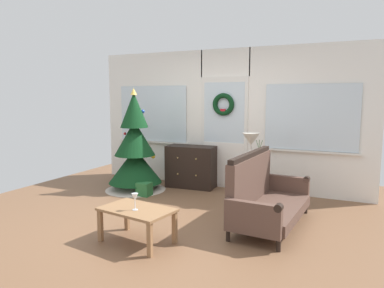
{
  "coord_description": "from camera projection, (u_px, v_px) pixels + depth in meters",
  "views": [
    {
      "loc": [
        2.27,
        -4.17,
        1.69
      ],
      "look_at": [
        0.05,
        0.55,
        1.0
      ],
      "focal_mm": 33.55,
      "sensor_mm": 36.0,
      "label": 1
    }
  ],
  "objects": [
    {
      "name": "settee_sofa",
      "position": [
        264.0,
        197.0,
        4.74
      ],
      "size": [
        0.8,
        1.65,
        0.96
      ],
      "color": "black",
      "rests_on": "ground"
    },
    {
      "name": "coffee_table",
      "position": [
        137.0,
        213.0,
        4.16
      ],
      "size": [
        0.91,
        0.64,
        0.41
      ],
      "color": "#8E6642",
      "rests_on": "ground"
    },
    {
      "name": "back_wall_with_door",
      "position": [
        225.0,
        119.0,
        6.62
      ],
      "size": [
        5.2,
        0.19,
        2.55
      ],
      "color": "white",
      "rests_on": "ground"
    },
    {
      "name": "gift_box",
      "position": [
        144.0,
        189.0,
        6.15
      ],
      "size": [
        0.23,
        0.21,
        0.23
      ],
      "primitive_type": "cube",
      "color": "#266633",
      "rests_on": "ground"
    },
    {
      "name": "table_lamp",
      "position": [
        251.0,
        143.0,
        5.67
      ],
      "size": [
        0.28,
        0.28,
        0.44
      ],
      "color": "silver",
      "rests_on": "side_table"
    },
    {
      "name": "ground_plane",
      "position": [
        172.0,
        221.0,
        4.92
      ],
      "size": [
        6.76,
        6.76,
        0.0
      ],
      "primitive_type": "plane",
      "color": "brown"
    },
    {
      "name": "wine_glass",
      "position": [
        135.0,
        198.0,
        4.07
      ],
      "size": [
        0.08,
        0.08,
        0.2
      ],
      "color": "silver",
      "rests_on": "coffee_table"
    },
    {
      "name": "side_table",
      "position": [
        253.0,
        173.0,
        5.67
      ],
      "size": [
        0.5,
        0.48,
        0.68
      ],
      "color": "#8E6642",
      "rests_on": "ground"
    },
    {
      "name": "christmas_tree",
      "position": [
        135.0,
        153.0,
        6.48
      ],
      "size": [
        1.1,
        1.1,
        1.84
      ],
      "color": "#4C331E",
      "rests_on": "ground"
    },
    {
      "name": "dresser_cabinet",
      "position": [
        191.0,
        167.0,
        6.71
      ],
      "size": [
        0.93,
        0.49,
        0.78
      ],
      "color": "black",
      "rests_on": "ground"
    },
    {
      "name": "flower_vase",
      "position": [
        259.0,
        155.0,
        5.54
      ],
      "size": [
        0.11,
        0.1,
        0.35
      ],
      "color": "tan",
      "rests_on": "side_table"
    }
  ]
}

